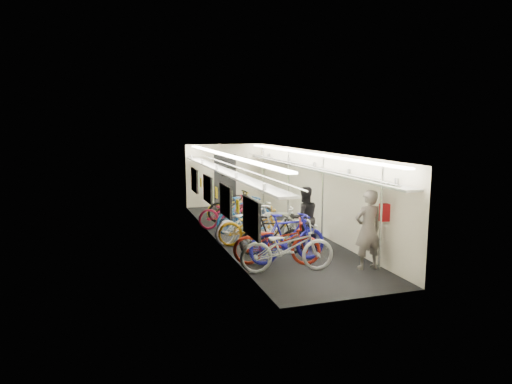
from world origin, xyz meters
TOP-DOWN VIEW (x-y plane):
  - train_car_shell at (-0.36, 0.71)m, footprint 10.00×10.00m
  - bicycle_0 at (-0.64, -3.17)m, footprint 2.14×0.98m
  - bicycle_1 at (-0.38, -2.56)m, footprint 1.98×0.72m
  - bicycle_2 at (-0.68, -2.64)m, footprint 2.11×1.29m
  - bicycle_3 at (-0.51, -1.89)m, footprint 1.69×0.73m
  - bicycle_4 at (-0.68, -0.89)m, footprint 1.99×0.96m
  - bicycle_5 at (-0.14, -1.13)m, footprint 1.86×1.17m
  - bicycle_6 at (-0.76, -0.47)m, footprint 2.16×1.42m
  - bicycle_7 at (-0.51, 0.52)m, footprint 1.88×0.84m
  - bicycle_8 at (-0.82, 1.28)m, footprint 1.89×0.75m
  - bicycle_9 at (-0.41, 2.12)m, footprint 1.78×0.56m
  - bicycle_10 at (-0.38, 2.45)m, footprint 1.81×0.78m
  - passenger_near at (1.12, -3.52)m, footprint 0.65×0.43m
  - passenger_mid at (0.45, -1.59)m, footprint 0.82×0.65m
  - backpack at (1.44, -3.68)m, footprint 0.27×0.17m

SIDE VIEW (x-z plane):
  - bicycle_10 at x=-0.38m, z-range 0.00..0.93m
  - bicycle_8 at x=-0.82m, z-range 0.00..0.98m
  - bicycle_3 at x=-0.51m, z-range 0.00..0.99m
  - bicycle_4 at x=-0.68m, z-range 0.00..1.00m
  - bicycle_2 at x=-0.68m, z-range 0.00..1.05m
  - bicycle_9 at x=-0.41m, z-range 0.00..1.06m
  - bicycle_6 at x=-0.76m, z-range 0.00..1.07m
  - bicycle_0 at x=-0.64m, z-range 0.00..1.08m
  - bicycle_5 at x=-0.14m, z-range 0.00..1.08m
  - bicycle_7 at x=-0.51m, z-range 0.00..1.09m
  - bicycle_1 at x=-0.38m, z-range 0.00..1.17m
  - passenger_mid at x=0.45m, z-range 0.00..1.61m
  - passenger_near at x=1.12m, z-range 0.00..1.77m
  - backpack at x=1.44m, z-range 1.09..1.47m
  - train_car_shell at x=-0.36m, z-range -3.34..6.66m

